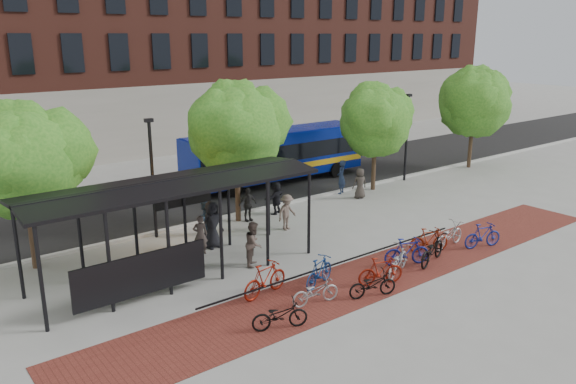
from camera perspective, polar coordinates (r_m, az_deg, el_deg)
ground at (r=25.71m, az=4.61°, el=-3.46°), size 160.00×160.00×0.00m
asphalt_street at (r=31.79m, az=-5.12°, el=0.30°), size 160.00×8.00×0.01m
curb at (r=28.62m, az=-0.78°, el=-1.28°), size 160.00×0.25×0.12m
brick_strip at (r=21.10m, az=9.76°, el=-8.03°), size 24.00×3.00×0.01m
bike_rack_rail at (r=20.82m, az=5.46°, el=-8.21°), size 12.00×0.05×0.95m
building_brick at (r=51.26m, az=-6.99°, el=17.36°), size 55.00×14.00×20.00m
bus_shelter at (r=20.03m, az=-11.75°, el=-0.32°), size 10.60×3.07×3.60m
tree_a at (r=22.10m, az=-25.23°, el=3.31°), size 4.90×4.00×6.18m
tree_b at (r=25.49m, az=-5.18°, el=6.71°), size 5.15×4.20×6.47m
tree_c at (r=31.26m, az=8.95°, el=7.49°), size 4.66×3.80×5.92m
tree_d at (r=38.23m, az=18.45°, el=8.98°), size 5.39×4.40×6.55m
lamp_post_left at (r=24.14m, az=-13.61°, el=1.67°), size 0.35×0.20×5.12m
lamp_post_right at (r=33.78m, az=11.97°, el=5.70°), size 0.35×0.20×5.12m
bus at (r=32.81m, az=-1.24°, el=4.00°), size 11.43×2.89×3.07m
bike_0 at (r=16.91m, az=-0.84°, el=-12.40°), size 1.80×1.18×0.89m
bike_1 at (r=18.86m, az=-2.34°, el=-8.84°), size 2.00×0.87×1.16m
bike_2 at (r=18.36m, az=2.79°, el=-10.06°), size 1.75×0.88×0.88m
bike_3 at (r=19.55m, az=3.18°, el=-8.09°), size 1.84×1.09×1.07m
bike_4 at (r=19.01m, az=8.58°, el=-9.27°), size 1.79×1.10×0.89m
bike_5 at (r=19.91m, az=9.39°, el=-7.90°), size 1.77×1.00×1.02m
bike_6 at (r=20.84m, az=11.07°, el=-6.89°), size 2.06×1.41×1.02m
bike_7 at (r=21.69m, az=11.98°, el=-5.93°), size 1.86×1.21×1.09m
bike_8 at (r=22.09m, az=14.42°, el=-5.67°), size 2.21×1.33×1.10m
bike_9 at (r=23.20m, az=14.12°, el=-4.73°), size 1.72×1.13×1.01m
bike_10 at (r=23.91m, az=16.03°, el=-4.23°), size 2.03×0.93×1.03m
bike_11 at (r=24.24m, az=19.17°, el=-4.20°), size 1.81×0.99×1.05m
pedestrian_0 at (r=23.01m, az=-7.72°, el=-3.28°), size 1.03×0.73×1.97m
pedestrian_1 at (r=22.48m, az=-8.90°, el=-4.31°), size 0.68×0.58×1.59m
pedestrian_2 at (r=24.57m, az=-8.52°, el=-2.60°), size 0.95×0.93×1.55m
pedestrian_3 at (r=24.92m, az=-0.12°, el=-2.07°), size 1.13×0.77×1.62m
pedestrian_4 at (r=26.13m, az=-4.12°, el=-1.28°), size 0.96×0.43×1.60m
pedestrian_5 at (r=27.15m, az=-1.22°, el=-0.58°), size 1.56×1.00×1.61m
pedestrian_6 at (r=29.98m, az=7.31°, el=0.88°), size 0.90×0.70×1.63m
pedestrian_7 at (r=30.74m, az=5.44°, el=1.53°), size 0.81×0.73×1.86m
pedestrian_8 at (r=21.16m, az=-3.49°, el=-5.26°), size 1.05×1.05×1.71m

